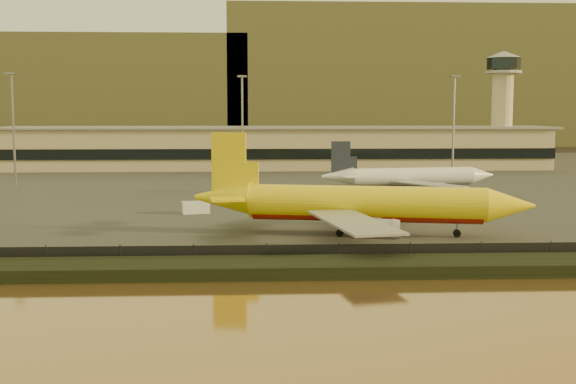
% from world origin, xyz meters
% --- Properties ---
extents(ground, '(900.00, 900.00, 0.00)m').
position_xyz_m(ground, '(0.00, 0.00, 0.00)').
color(ground, black).
rests_on(ground, ground).
extents(embankment, '(320.00, 7.00, 1.40)m').
position_xyz_m(embankment, '(0.00, -17.00, 0.70)').
color(embankment, black).
rests_on(embankment, ground).
extents(tarmac, '(320.00, 220.00, 0.20)m').
position_xyz_m(tarmac, '(0.00, 95.00, 0.10)').
color(tarmac, '#2D2D2D').
rests_on(tarmac, ground).
extents(perimeter_fence, '(300.00, 0.05, 2.20)m').
position_xyz_m(perimeter_fence, '(0.00, -13.00, 1.30)').
color(perimeter_fence, black).
rests_on(perimeter_fence, tarmac).
extents(terminal_building, '(202.00, 25.00, 12.60)m').
position_xyz_m(terminal_building, '(-14.52, 125.55, 6.25)').
color(terminal_building, tan).
rests_on(terminal_building, tarmac).
extents(control_tower, '(11.20, 11.20, 35.50)m').
position_xyz_m(control_tower, '(70.00, 131.00, 21.66)').
color(control_tower, tan).
rests_on(control_tower, tarmac).
extents(apron_light_masts, '(152.20, 12.20, 25.40)m').
position_xyz_m(apron_light_masts, '(15.00, 75.00, 15.70)').
color(apron_light_masts, slate).
rests_on(apron_light_masts, tarmac).
extents(distant_hills, '(470.00, 160.00, 70.00)m').
position_xyz_m(distant_hills, '(-20.74, 340.00, 31.39)').
color(distant_hills, brown).
rests_on(distant_hills, ground).
extents(dhl_cargo_jet, '(46.49, 44.83, 13.95)m').
position_xyz_m(dhl_cargo_jet, '(7.14, 6.26, 4.37)').
color(dhl_cargo_jet, yellow).
rests_on(dhl_cargo_jet, tarmac).
extents(white_narrowbody_jet, '(37.95, 36.67, 10.92)m').
position_xyz_m(white_narrowbody_jet, '(25.22, 57.50, 3.46)').
color(white_narrowbody_jet, silver).
rests_on(white_narrowbody_jet, tarmac).
extents(gse_vehicle_yellow, '(4.37, 2.74, 1.82)m').
position_xyz_m(gse_vehicle_yellow, '(1.38, 29.10, 1.11)').
color(gse_vehicle_yellow, yellow).
rests_on(gse_vehicle_yellow, tarmac).
extents(gse_vehicle_white, '(4.82, 2.99, 2.01)m').
position_xyz_m(gse_vehicle_white, '(-17.05, 28.25, 1.21)').
color(gse_vehicle_white, silver).
rests_on(gse_vehicle_white, tarmac).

